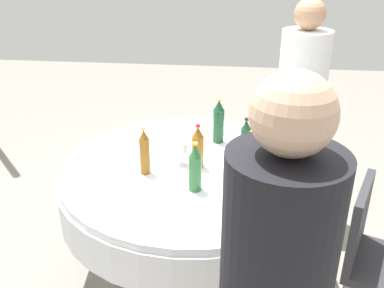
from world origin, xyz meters
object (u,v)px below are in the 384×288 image
at_px(bottle_dark_green_south, 245,141).
at_px(chair_inner, 375,253).
at_px(plate_outer, 260,144).
at_px(person_south, 299,108).
at_px(plate_north, 289,172).
at_px(wine_glass_rear, 312,173).
at_px(bottle_amber_far, 198,147).
at_px(bottle_clear_west, 244,179).
at_px(bottle_green_rear, 195,168).
at_px(wine_glass_near, 182,149).
at_px(dining_table, 192,188).
at_px(bottle_amber_inner, 145,152).
at_px(bottle_dark_green_near, 219,122).
at_px(bottle_amber_front, 250,161).
at_px(plate_right, 216,128).

xyz_separation_m(bottle_dark_green_south, chair_inner, (-0.51, -0.66, -0.34)).
bearing_deg(plate_outer, person_south, -31.48).
relative_size(plate_north, chair_inner, 0.28).
xyz_separation_m(wine_glass_rear, person_south, (0.99, -0.05, -0.01)).
bearing_deg(plate_outer, bottle_amber_far, 130.63).
bearing_deg(bottle_clear_west, chair_inner, -93.69).
distance_m(bottle_green_rear, plate_outer, 0.68).
bearing_deg(plate_outer, bottle_clear_west, 171.04).
height_order(wine_glass_near, chair_inner, wine_glass_near).
bearing_deg(dining_table, plate_outer, -51.51).
bearing_deg(person_south, wine_glass_rear, -51.63).
bearing_deg(dining_table, bottle_amber_far, -83.57).
bearing_deg(bottle_amber_far, chair_inner, -113.11).
bearing_deg(bottle_dark_green_south, bottle_amber_inner, 112.42).
bearing_deg(bottle_dark_green_near, wine_glass_near, 150.20).
distance_m(bottle_dark_green_south, bottle_dark_green_near, 0.29).
distance_m(bottle_clear_west, bottle_amber_far, 0.44).
height_order(bottle_green_rear, person_south, person_south).
distance_m(bottle_dark_green_near, wine_glass_rear, 0.76).
bearing_deg(wine_glass_near, bottle_green_rear, -158.47).
relative_size(dining_table, wine_glass_rear, 10.31).
bearing_deg(wine_glass_near, plate_outer, -57.08).
relative_size(bottle_dark_green_south, plate_north, 1.10).
bearing_deg(bottle_amber_far, bottle_dark_green_south, -66.36).
xyz_separation_m(bottle_clear_west, wine_glass_rear, (0.14, -0.35, -0.03)).
xyz_separation_m(dining_table, wine_glass_rear, (-0.20, -0.64, 0.25)).
xyz_separation_m(bottle_dark_green_near, chair_inner, (-0.75, -0.83, -0.36)).
height_order(bottle_amber_front, plate_north, bottle_amber_front).
bearing_deg(person_south, bottle_amber_inner, -95.26).
distance_m(plate_north, person_south, 0.83).
xyz_separation_m(bottle_clear_west, bottle_amber_front, (0.16, -0.03, 0.02)).
height_order(plate_outer, person_south, person_south).
relative_size(bottle_amber_inner, wine_glass_near, 1.99).
xyz_separation_m(plate_right, plate_outer, (-0.25, -0.30, 0.00)).
bearing_deg(wine_glass_rear, bottle_amber_far, 71.08).
height_order(bottle_dark_green_south, bottle_clear_west, bottle_clear_west).
height_order(dining_table, wine_glass_rear, wine_glass_rear).
xyz_separation_m(bottle_dark_green_near, plate_right, (0.21, 0.03, -0.13)).
bearing_deg(bottle_amber_inner, plate_outer, -56.87).
relative_size(dining_table, bottle_dark_green_near, 5.22).
bearing_deg(bottle_green_rear, bottle_amber_front, -76.69).
height_order(wine_glass_near, plate_right, wine_glass_near).
distance_m(wine_glass_near, plate_right, 0.58).
height_order(plate_north, chair_inner, chair_inner).
distance_m(bottle_amber_front, plate_right, 0.80).
relative_size(bottle_dark_green_south, bottle_amber_front, 0.83).
bearing_deg(chair_inner, bottle_dark_green_near, -109.76).
distance_m(bottle_amber_far, wine_glass_rear, 0.64).
bearing_deg(plate_outer, wine_glass_near, 122.92).
xyz_separation_m(plate_right, plate_north, (-0.59, -0.45, 0.00)).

